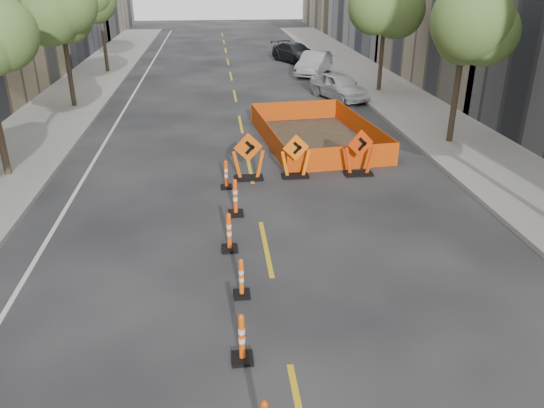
{
  "coord_description": "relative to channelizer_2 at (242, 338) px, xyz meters",
  "views": [
    {
      "loc": [
        -1.16,
        -8.11,
        6.7
      ],
      "look_at": [
        0.2,
        4.31,
        1.1
      ],
      "focal_mm": 35.0,
      "sensor_mm": 36.0,
      "label": 1
    }
  ],
  "objects": [
    {
      "name": "ground_plane",
      "position": [
        0.86,
        0.28,
        -0.51
      ],
      "size": [
        140.0,
        140.0,
        0.0
      ],
      "primitive_type": "plane",
      "color": "black"
    },
    {
      "name": "tree_r_b",
      "position": [
        9.26,
        12.28,
        4.01
      ],
      "size": [
        2.8,
        2.8,
        5.95
      ],
      "color": "#382B1E",
      "rests_on": "ground"
    },
    {
      "name": "chevron_sign_right",
      "position": [
        4.63,
        9.23,
        0.32
      ],
      "size": [
        1.25,
        0.95,
        1.66
      ],
      "primitive_type": null,
      "rotation": [
        0.0,
        0.0,
        0.29
      ],
      "color": "red",
      "rests_on": "ground"
    },
    {
      "name": "chevron_sign_center",
      "position": [
        2.38,
        9.25,
        0.26
      ],
      "size": [
        1.13,
        0.79,
        1.55
      ],
      "primitive_type": null,
      "rotation": [
        0.0,
        0.0,
        0.17
      ],
      "color": "orange",
      "rests_on": "ground"
    },
    {
      "name": "parked_car_mid",
      "position": [
        6.5,
        28.14,
        0.24
      ],
      "size": [
        3.32,
        4.82,
        1.5
      ],
      "primitive_type": "imported",
      "rotation": [
        0.0,
        0.0,
        -0.42
      ],
      "color": "gray",
      "rests_on": "ground"
    },
    {
      "name": "tree_r_c",
      "position": [
        9.26,
        22.28,
        4.01
      ],
      "size": [
        2.8,
        2.8,
        5.95
      ],
      "color": "#382B1E",
      "rests_on": "ground"
    },
    {
      "name": "parked_car_near",
      "position": [
        6.56,
        20.9,
        0.2
      ],
      "size": [
        3.04,
        4.47,
        1.41
      ],
      "primitive_type": "imported",
      "rotation": [
        0.0,
        0.0,
        0.36
      ],
      "color": "#AFAFB1",
      "rests_on": "ground"
    },
    {
      "name": "chevron_sign_left",
      "position": [
        0.76,
        9.22,
        0.32
      ],
      "size": [
        1.2,
        0.83,
        1.66
      ],
      "primitive_type": null,
      "rotation": [
        0.0,
        0.0,
        0.16
      ],
      "color": "#E35309",
      "rests_on": "ground"
    },
    {
      "name": "sidewalk_left",
      "position": [
        -8.14,
        12.28,
        -0.44
      ],
      "size": [
        4.0,
        90.0,
        0.15
      ],
      "primitive_type": "cube",
      "color": "gray",
      "rests_on": "ground"
    },
    {
      "name": "tree_l_c",
      "position": [
        -7.54,
        20.28,
        4.01
      ],
      "size": [
        2.8,
        2.8,
        5.95
      ],
      "color": "#382B1E",
      "rests_on": "ground"
    },
    {
      "name": "channelizer_2",
      "position": [
        0.0,
        0.0,
        0.0
      ],
      "size": [
        0.4,
        0.4,
        1.02
      ],
      "primitive_type": null,
      "color": "#E54E09",
      "rests_on": "ground"
    },
    {
      "name": "sidewalk_right",
      "position": [
        9.86,
        12.28,
        -0.44
      ],
      "size": [
        4.0,
        90.0,
        0.15
      ],
      "primitive_type": "cube",
      "color": "gray",
      "rests_on": "ground"
    },
    {
      "name": "channelizer_4",
      "position": [
        -0.08,
        4.25,
        0.02
      ],
      "size": [
        0.42,
        0.42,
        1.06
      ],
      "primitive_type": null,
      "color": "#FA490A",
      "rests_on": "ground"
    },
    {
      "name": "channelizer_5",
      "position": [
        0.18,
        6.37,
        0.05
      ],
      "size": [
        0.45,
        0.45,
        1.13
      ],
      "primitive_type": null,
      "color": "#FF450A",
      "rests_on": "ground"
    },
    {
      "name": "parked_car_far",
      "position": [
        6.03,
        33.47,
        0.2
      ],
      "size": [
        3.77,
        5.27,
        1.42
      ],
      "primitive_type": "imported",
      "rotation": [
        0.0,
        0.0,
        0.41
      ],
      "color": "black",
      "rests_on": "ground"
    },
    {
      "name": "safety_fence",
      "position": [
        3.85,
        13.29,
        -0.07
      ],
      "size": [
        4.88,
        7.47,
        0.88
      ],
      "primitive_type": null,
      "rotation": [
        0.0,
        0.0,
        0.11
      ],
      "color": "#F04F0C",
      "rests_on": "ground"
    },
    {
      "name": "tree_l_d",
      "position": [
        -7.54,
        30.28,
        4.01
      ],
      "size": [
        2.8,
        2.8,
        5.95
      ],
      "color": "#382B1E",
      "rests_on": "ground"
    },
    {
      "name": "channelizer_6",
      "position": [
        -0.03,
        8.5,
        -0.03
      ],
      "size": [
        0.38,
        0.38,
        0.97
      ],
      "primitive_type": null,
      "color": "#FF4D0A",
      "rests_on": "ground"
    },
    {
      "name": "channelizer_3",
      "position": [
        0.11,
        2.12,
        -0.04
      ],
      "size": [
        0.37,
        0.37,
        0.94
      ],
      "primitive_type": null,
      "color": "#F6550A",
      "rests_on": "ground"
    }
  ]
}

